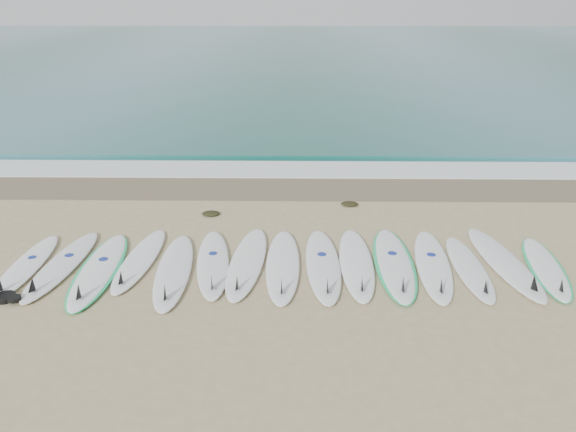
{
  "coord_description": "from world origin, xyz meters",
  "views": [
    {
      "loc": [
        0.19,
        -8.64,
        4.55
      ],
      "look_at": [
        0.04,
        1.38,
        0.4
      ],
      "focal_mm": 35.0,
      "sensor_mm": 36.0,
      "label": 1
    }
  ],
  "objects_px": {
    "surfboard_7": "(283,266)",
    "leash_coil": "(7,298)",
    "surfboard_14": "(546,268)",
    "surfboard_0": "(25,267)"
  },
  "relations": [
    {
      "from": "surfboard_7",
      "to": "surfboard_14",
      "type": "bearing_deg",
      "value": -0.05
    },
    {
      "from": "surfboard_0",
      "to": "surfboard_14",
      "type": "bearing_deg",
      "value": 0.07
    },
    {
      "from": "surfboard_7",
      "to": "leash_coil",
      "type": "xyz_separation_m",
      "value": [
        -4.26,
        -1.1,
        -0.01
      ]
    },
    {
      "from": "surfboard_0",
      "to": "surfboard_14",
      "type": "xyz_separation_m",
      "value": [
        8.96,
        0.12,
        -0.01
      ]
    },
    {
      "from": "surfboard_7",
      "to": "leash_coil",
      "type": "relative_size",
      "value": 6.12
    },
    {
      "from": "surfboard_0",
      "to": "surfboard_7",
      "type": "height_order",
      "value": "surfboard_7"
    },
    {
      "from": "surfboard_0",
      "to": "surfboard_14",
      "type": "relative_size",
      "value": 1.01
    },
    {
      "from": "surfboard_0",
      "to": "leash_coil",
      "type": "distance_m",
      "value": 1.02
    },
    {
      "from": "surfboard_0",
      "to": "surfboard_7",
      "type": "distance_m",
      "value": 4.44
    },
    {
      "from": "surfboard_7",
      "to": "surfboard_14",
      "type": "relative_size",
      "value": 1.13
    }
  ]
}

